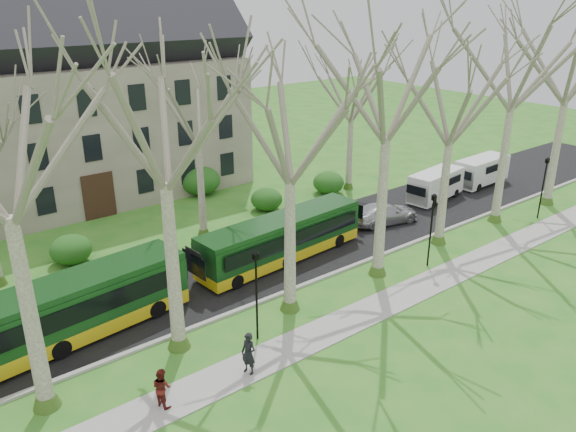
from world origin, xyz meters
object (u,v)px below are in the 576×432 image
object	(u,v)px
van_a	(436,186)
pedestrian_a	(249,353)
bus_follow	(282,238)
sedan	(384,213)
pedestrian_b	(162,387)
bus_lead	(60,313)
van_b	(482,171)

from	to	relation	value
van_a	pedestrian_a	size ratio (longest dim) A/B	2.76
bus_follow	sedan	xyz separation A→B (m)	(8.94, 0.19, -0.65)
pedestrian_b	pedestrian_a	bearing A→B (deg)	-110.12
pedestrian_a	van_a	bearing A→B (deg)	93.67
bus_lead	van_b	size ratio (longest dim) A/B	2.28
van_b	pedestrian_b	xyz separation A→B (m)	(-32.51, -8.23, -0.33)
bus_lead	van_a	world-z (taller)	bus_lead
bus_lead	pedestrian_b	bearing A→B (deg)	-82.48
van_a	pedestrian_a	world-z (taller)	van_a
sedan	pedestrian_b	size ratio (longest dim) A/B	3.02
van_a	pedestrian_b	size ratio (longest dim) A/B	3.17
sedan	van_a	distance (m)	6.56
van_b	pedestrian_b	size ratio (longest dim) A/B	3.23
sedan	pedestrian_a	xyz separation A→B (m)	(-16.49, -7.80, 0.22)
bus_lead	pedestrian_a	bearing A→B (deg)	-59.05
bus_follow	van_b	bearing A→B (deg)	-1.57
pedestrian_a	bus_lead	bearing A→B (deg)	-159.67
bus_lead	sedan	distance (m)	21.80
bus_follow	van_a	size ratio (longest dim) A/B	2.13
pedestrian_b	bus_lead	bearing A→B (deg)	-0.17
bus_lead	van_a	xyz separation A→B (m)	(28.26, 1.69, -0.37)
van_b	pedestrian_b	world-z (taller)	van_b
bus_follow	pedestrian_b	size ratio (longest dim) A/B	6.75
bus_lead	van_b	bearing A→B (deg)	-3.48
van_a	sedan	bearing A→B (deg)	179.73
bus_lead	pedestrian_a	size ratio (longest dim) A/B	6.41
bus_follow	pedestrian_a	distance (m)	10.72
bus_lead	van_b	world-z (taller)	bus_lead
van_a	van_b	size ratio (longest dim) A/B	0.98
sedan	pedestrian_b	world-z (taller)	pedestrian_b
bus_lead	pedestrian_b	distance (m)	6.78
bus_lead	bus_follow	world-z (taller)	bus_lead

